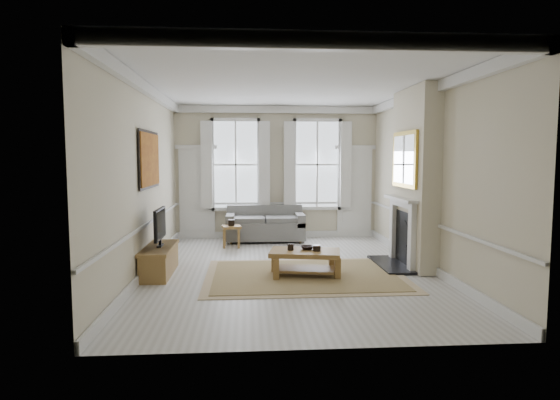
{
  "coord_description": "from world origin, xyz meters",
  "views": [
    {
      "loc": [
        -0.77,
        -8.5,
        2.1
      ],
      "look_at": [
        -0.12,
        0.67,
        1.25
      ],
      "focal_mm": 30.0,
      "sensor_mm": 36.0,
      "label": 1
    }
  ],
  "objects": [
    {
      "name": "right_wall",
      "position": [
        2.6,
        0.0,
        1.7
      ],
      "size": [
        0.0,
        7.2,
        7.2
      ],
      "primitive_type": "plane",
      "rotation": [
        1.57,
        0.0,
        -1.57
      ],
      "color": "beige",
      "rests_on": "floor"
    },
    {
      "name": "tv",
      "position": [
        -2.32,
        -0.14,
        0.9
      ],
      "size": [
        0.08,
        0.9,
        0.68
      ],
      "color": "black",
      "rests_on": "tv_stand"
    },
    {
      "name": "door_right",
      "position": [
        2.05,
        3.56,
        1.15
      ],
      "size": [
        0.9,
        0.08,
        2.3
      ],
      "primitive_type": "cube",
      "color": "silver",
      "rests_on": "floor"
    },
    {
      "name": "window_right",
      "position": [
        1.05,
        3.55,
        1.9
      ],
      "size": [
        1.26,
        0.2,
        2.2
      ],
      "primitive_type": null,
      "color": "#B2BCC6",
      "rests_on": "back_wall"
    },
    {
      "name": "ceramic_pot_a",
      "position": [
        -0.01,
        -0.39,
        0.51
      ],
      "size": [
        0.11,
        0.11,
        0.11
      ],
      "primitive_type": "cylinder",
      "color": "black",
      "rests_on": "coffee_table"
    },
    {
      "name": "chimney_breast",
      "position": [
        2.43,
        0.2,
        1.7
      ],
      "size": [
        0.35,
        1.7,
        3.38
      ],
      "primitive_type": "cube",
      "color": "beige",
      "rests_on": "floor"
    },
    {
      "name": "back_wall",
      "position": [
        0.0,
        3.6,
        1.7
      ],
      "size": [
        5.2,
        0.0,
        5.2
      ],
      "primitive_type": "plane",
      "rotation": [
        1.57,
        0.0,
        0.0
      ],
      "color": "beige",
      "rests_on": "floor"
    },
    {
      "name": "fireplace",
      "position": [
        2.2,
        0.2,
        0.73
      ],
      "size": [
        0.21,
        1.45,
        1.33
      ],
      "color": "silver",
      "rests_on": "floor"
    },
    {
      "name": "sofa",
      "position": [
        -0.32,
        3.11,
        0.37
      ],
      "size": [
        1.93,
        0.94,
        0.88
      ],
      "color": "#5E5E5C",
      "rests_on": "floor"
    },
    {
      "name": "coffee_table",
      "position": [
        0.24,
        -0.44,
        0.38
      ],
      "size": [
        1.33,
        0.92,
        0.46
      ],
      "rotation": [
        0.0,
        0.0,
        -0.19
      ],
      "color": "olive",
      "rests_on": "rug"
    },
    {
      "name": "ceiling",
      "position": [
        0.0,
        0.0,
        3.4
      ],
      "size": [
        7.2,
        7.2,
        0.0
      ],
      "primitive_type": "plane",
      "rotation": [
        3.14,
        0.0,
        0.0
      ],
      "color": "white",
      "rests_on": "back_wall"
    },
    {
      "name": "hearth",
      "position": [
        2.0,
        0.2,
        0.03
      ],
      "size": [
        0.55,
        1.5,
        0.05
      ],
      "primitive_type": "cube",
      "color": "black",
      "rests_on": "floor"
    },
    {
      "name": "rug",
      "position": [
        0.24,
        -0.44,
        0.01
      ],
      "size": [
        3.5,
        2.6,
        0.02
      ],
      "primitive_type": "cube",
      "color": "#947B4C",
      "rests_on": "floor"
    },
    {
      "name": "painting",
      "position": [
        -2.56,
        0.3,
        2.05
      ],
      "size": [
        0.05,
        1.66,
        1.06
      ],
      "primitive_type": "cube",
      "color": "#B46C1E",
      "rests_on": "left_wall"
    },
    {
      "name": "window_left",
      "position": [
        -1.05,
        3.55,
        1.9
      ],
      "size": [
        1.26,
        0.2,
        2.2
      ],
      "primitive_type": null,
      "color": "#B2BCC6",
      "rests_on": "back_wall"
    },
    {
      "name": "floor",
      "position": [
        0.0,
        0.0,
        0.0
      ],
      "size": [
        7.2,
        7.2,
        0.0
      ],
      "primitive_type": "plane",
      "color": "#B7B5AD",
      "rests_on": "ground"
    },
    {
      "name": "mirror",
      "position": [
        2.21,
        0.2,
        2.05
      ],
      "size": [
        0.06,
        1.26,
        1.06
      ],
      "primitive_type": "cube",
      "color": "gold",
      "rests_on": "chimney_breast"
    },
    {
      "name": "bowl",
      "position": [
        0.29,
        -0.34,
        0.49
      ],
      "size": [
        0.27,
        0.27,
        0.06
      ],
      "primitive_type": "imported",
      "rotation": [
        0.0,
        0.0,
        0.08
      ],
      "color": "black",
      "rests_on": "coffee_table"
    },
    {
      "name": "ceramic_pot_b",
      "position": [
        0.44,
        -0.49,
        0.51
      ],
      "size": [
        0.14,
        0.14,
        0.1
      ],
      "primitive_type": "cylinder",
      "color": "black",
      "rests_on": "coffee_table"
    },
    {
      "name": "left_wall",
      "position": [
        -2.6,
        0.0,
        1.7
      ],
      "size": [
        0.0,
        7.2,
        7.2
      ],
      "primitive_type": "plane",
      "rotation": [
        1.57,
        0.0,
        1.57
      ],
      "color": "beige",
      "rests_on": "floor"
    },
    {
      "name": "side_table",
      "position": [
        -1.13,
        2.33,
        0.4
      ],
      "size": [
        0.48,
        0.48,
        0.51
      ],
      "rotation": [
        0.0,
        0.0,
        0.17
      ],
      "color": "olive",
      "rests_on": "floor"
    },
    {
      "name": "tv_stand",
      "position": [
        -2.34,
        -0.14,
        0.25
      ],
      "size": [
        0.46,
        1.42,
        0.51
      ],
      "primitive_type": "cube",
      "color": "olive",
      "rests_on": "floor"
    },
    {
      "name": "door_left",
      "position": [
        -2.05,
        3.56,
        1.15
      ],
      "size": [
        0.9,
        0.08,
        2.3
      ],
      "primitive_type": "cube",
      "color": "silver",
      "rests_on": "floor"
    }
  ]
}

